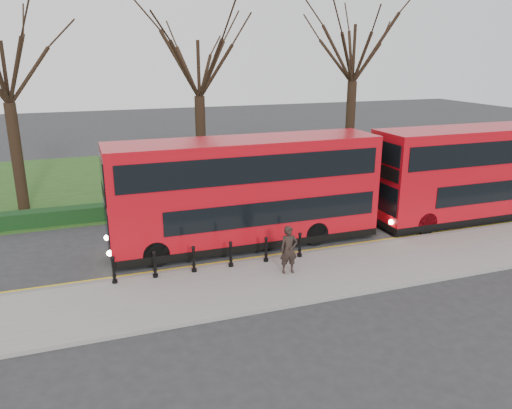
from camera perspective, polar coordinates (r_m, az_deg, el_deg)
name	(u,v)px	position (r m, az deg, el deg)	size (l,w,h in m)	color
ground	(213,258)	(21.04, -4.98, -6.15)	(120.00, 120.00, 0.00)	#28282B
pavement	(234,287)	(18.38, -2.57, -9.42)	(60.00, 4.00, 0.15)	gray
kerb	(219,266)	(20.12, -4.26, -7.02)	(60.00, 0.25, 0.16)	slate
grass_verge	(157,177)	(35.08, -11.24, 3.09)	(60.00, 18.00, 0.06)	#264517
hedge	(180,205)	(27.16, -8.65, -0.01)	(60.00, 0.90, 0.80)	black
yellow_line_outer	(217,265)	(20.41, -4.48, -6.87)	(60.00, 0.10, 0.01)	yellow
yellow_line_inner	(216,263)	(20.59, -4.62, -6.66)	(60.00, 0.10, 0.01)	yellow
tree_left	(4,65)	(28.97, -26.85, 14.00)	(6.72, 6.72, 10.50)	black
tree_mid	(198,62)	(29.56, -6.60, 15.84)	(6.80, 6.80, 10.62)	black
tree_right	(354,47)	(33.29, 11.17, 17.26)	(7.56, 7.56, 11.82)	black
bollard_row	(212,257)	(19.50, -5.00, -6.00)	(7.56, 0.15, 1.00)	black
bus_lead	(246,193)	(21.79, -1.20, 1.36)	(11.86, 2.72, 4.72)	#B80B16
bus_rear	(483,173)	(27.94, 24.50, 3.30)	(11.83, 2.72, 4.71)	#B80B16
pedestrian	(289,250)	(19.00, 3.77, -5.19)	(0.68, 0.45, 1.87)	black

